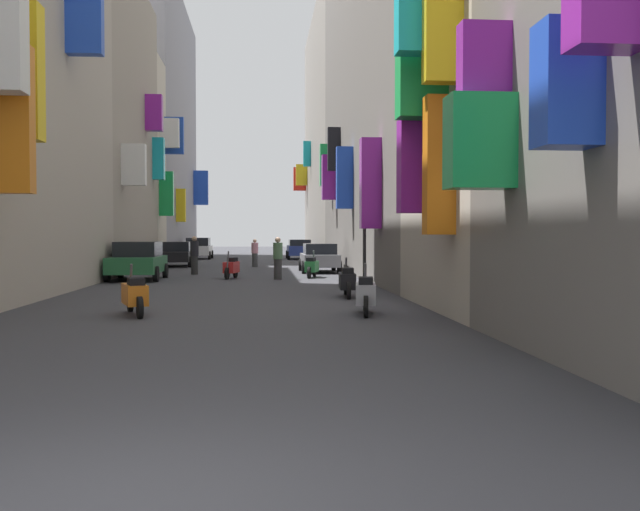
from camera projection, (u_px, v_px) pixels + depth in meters
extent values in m
plane|color=#38383D|center=(242.00, 271.00, 34.18)|extent=(140.00, 140.00, 0.00)
cube|color=orange|center=(2.00, 120.00, 14.32)|extent=(1.24, 0.42, 3.06)
cube|color=yellow|center=(21.00, 72.00, 16.00)|extent=(0.90, 0.61, 3.16)
cube|color=blue|center=(84.00, 7.00, 21.35)|extent=(1.09, 0.45, 2.94)
cube|color=#9E9384|center=(76.00, 124.00, 33.60)|extent=(6.00, 12.10, 14.35)
cube|color=white|center=(134.00, 165.00, 29.75)|extent=(1.01, 0.48, 1.77)
cube|color=purple|center=(154.00, 113.00, 35.90)|extent=(0.85, 0.57, 1.86)
cube|color=#19B2BF|center=(159.00, 159.00, 38.27)|extent=(0.62, 0.64, 2.30)
cube|color=#BCB29E|center=(111.00, 162.00, 41.43)|extent=(6.00, 3.57, 12.31)
cube|color=blue|center=(174.00, 136.00, 42.80)|extent=(1.18, 0.40, 2.27)
cube|color=green|center=(167.00, 194.00, 40.63)|extent=(0.82, 0.47, 2.60)
cube|color=white|center=(170.00, 133.00, 41.27)|extent=(1.07, 0.44, 1.73)
cube|color=yellow|center=(169.00, 132.00, 41.99)|extent=(0.74, 0.45, 1.55)
cube|color=gray|center=(144.00, 129.00, 53.10)|extent=(6.00, 20.08, 19.80)
cube|color=yellow|center=(181.00, 205.00, 48.68)|extent=(0.63, 0.58, 2.32)
cube|color=blue|center=(201.00, 188.00, 61.01)|extent=(1.27, 0.59, 3.01)
cube|color=green|center=(480.00, 142.00, 11.08)|extent=(1.05, 0.64, 1.50)
cube|color=purple|center=(484.00, 86.00, 11.23)|extent=(0.81, 0.40, 2.02)
cube|color=blue|center=(566.00, 85.00, 8.31)|extent=(0.70, 0.58, 1.50)
cube|color=green|center=(422.00, 49.00, 15.05)|extent=(1.06, 0.63, 3.02)
cube|color=yellow|center=(443.00, 5.00, 13.87)|extent=(0.76, 0.41, 3.10)
cube|color=orange|center=(439.00, 166.00, 14.47)|extent=(0.61, 0.47, 2.89)
cube|color=purple|center=(418.00, 167.00, 15.72)|extent=(0.90, 0.56, 2.11)
cube|color=slate|center=(414.00, 41.00, 31.92)|extent=(6.00, 23.86, 21.45)
cube|color=purple|center=(329.00, 177.00, 37.18)|extent=(0.78, 0.59, 2.41)
cube|color=black|center=(334.00, 149.00, 35.29)|extent=(0.65, 0.37, 2.21)
cube|color=green|center=(326.00, 165.00, 39.38)|extent=(0.70, 0.58, 2.36)
cube|color=purple|center=(371.00, 183.00, 23.35)|extent=(0.69, 0.51, 3.05)
cube|color=blue|center=(345.00, 178.00, 30.52)|extent=(0.72, 0.48, 2.72)
cube|color=gray|center=(351.00, 136.00, 54.14)|extent=(6.00, 20.69, 19.00)
cube|color=yellow|center=(302.00, 175.00, 61.10)|extent=(1.00, 0.62, 1.84)
cube|color=red|center=(300.00, 179.00, 62.97)|extent=(1.13, 0.41, 2.12)
cube|color=#19B2BF|center=(307.00, 154.00, 56.60)|extent=(0.61, 0.41, 2.05)
cube|color=slate|center=(319.00, 260.00, 33.20)|extent=(1.65, 3.98, 0.57)
cube|color=black|center=(320.00, 249.00, 32.99)|extent=(1.46, 2.23, 0.50)
cylinder|color=black|center=(301.00, 265.00, 34.45)|extent=(0.18, 0.60, 0.60)
cylinder|color=black|center=(334.00, 265.00, 34.58)|extent=(0.18, 0.60, 0.60)
cylinder|color=black|center=(304.00, 267.00, 31.83)|extent=(0.18, 0.60, 0.60)
cylinder|color=black|center=(339.00, 267.00, 31.97)|extent=(0.18, 0.60, 0.60)
cube|color=white|center=(198.00, 250.00, 51.20)|extent=(1.83, 3.94, 0.67)
cube|color=black|center=(198.00, 242.00, 51.37)|extent=(1.61, 2.21, 0.60)
cylinder|color=black|center=(209.00, 255.00, 49.99)|extent=(0.18, 0.60, 0.60)
cylinder|color=black|center=(184.00, 255.00, 49.83)|extent=(0.18, 0.60, 0.60)
cylinder|color=black|center=(212.00, 254.00, 52.58)|extent=(0.18, 0.60, 0.60)
cylinder|color=black|center=(188.00, 254.00, 52.43)|extent=(0.18, 0.60, 0.60)
cube|color=black|center=(177.00, 256.00, 39.38)|extent=(1.70, 4.27, 0.55)
cube|color=black|center=(178.00, 246.00, 39.58)|extent=(1.50, 2.39, 0.54)
cylinder|color=black|center=(190.00, 262.00, 38.06)|extent=(0.18, 0.60, 0.60)
cylinder|color=black|center=(159.00, 262.00, 37.92)|extent=(0.18, 0.60, 0.60)
cylinder|color=black|center=(195.00, 260.00, 40.86)|extent=(0.18, 0.60, 0.60)
cylinder|color=black|center=(166.00, 260.00, 40.72)|extent=(0.18, 0.60, 0.60)
cube|color=navy|center=(299.00, 250.00, 51.03)|extent=(1.71, 4.42, 0.68)
cube|color=black|center=(300.00, 243.00, 50.79)|extent=(1.51, 2.48, 0.45)
cylinder|color=black|center=(287.00, 254.00, 52.42)|extent=(0.18, 0.60, 0.60)
cylinder|color=black|center=(310.00, 254.00, 52.57)|extent=(0.18, 0.60, 0.60)
cylinder|color=black|center=(289.00, 256.00, 49.51)|extent=(0.18, 0.60, 0.60)
cylinder|color=black|center=(312.00, 256.00, 49.66)|extent=(0.18, 0.60, 0.60)
cube|color=#236638|center=(138.00, 264.00, 27.48)|extent=(1.83, 3.91, 0.62)
cube|color=black|center=(138.00, 249.00, 27.66)|extent=(1.61, 2.19, 0.59)
cylinder|color=black|center=(156.00, 274.00, 26.29)|extent=(0.18, 0.60, 0.60)
cylinder|color=black|center=(107.00, 274.00, 26.13)|extent=(0.18, 0.60, 0.60)
cylinder|color=black|center=(165.00, 271.00, 28.85)|extent=(0.18, 0.60, 0.60)
cylinder|color=black|center=(121.00, 271.00, 28.70)|extent=(0.18, 0.60, 0.60)
cube|color=orange|center=(135.00, 294.00, 15.43)|extent=(0.79, 1.25, 0.45)
cube|color=black|center=(136.00, 281.00, 15.22)|extent=(0.48, 0.63, 0.16)
cylinder|color=#4C4C51|center=(131.00, 278.00, 15.96)|extent=(0.14, 0.28, 0.68)
cylinder|color=black|center=(130.00, 301.00, 16.11)|extent=(0.25, 0.49, 0.48)
cylinder|color=black|center=(140.00, 308.00, 14.76)|extent=(0.25, 0.49, 0.48)
cube|color=black|center=(347.00, 281.00, 19.93)|extent=(0.52, 1.24, 0.45)
cube|color=black|center=(348.00, 271.00, 19.69)|extent=(0.36, 0.58, 0.16)
cylinder|color=#4C4C51|center=(346.00, 269.00, 20.52)|extent=(0.08, 0.28, 0.68)
cylinder|color=black|center=(346.00, 287.00, 20.69)|extent=(0.13, 0.49, 0.48)
cylinder|color=black|center=(349.00, 291.00, 19.18)|extent=(0.13, 0.49, 0.48)
cube|color=#ADADB2|center=(366.00, 293.00, 15.67)|extent=(0.60, 1.24, 0.45)
cube|color=black|center=(366.00, 281.00, 15.44)|extent=(0.39, 0.60, 0.16)
cylinder|color=#4C4C51|center=(365.00, 277.00, 16.26)|extent=(0.10, 0.28, 0.68)
cylinder|color=black|center=(365.00, 300.00, 16.42)|extent=(0.17, 0.49, 0.48)
cylinder|color=black|center=(366.00, 307.00, 14.94)|extent=(0.17, 0.49, 0.48)
cube|color=red|center=(231.00, 267.00, 28.27)|extent=(0.66, 1.11, 0.45)
cube|color=black|center=(233.00, 260.00, 28.46)|extent=(0.44, 0.62, 0.16)
cylinder|color=#4C4C51|center=(228.00, 260.00, 27.75)|extent=(0.12, 0.28, 0.68)
cylinder|color=black|center=(227.00, 274.00, 27.64)|extent=(0.20, 0.49, 0.48)
cylinder|color=black|center=(235.00, 272.00, 28.92)|extent=(0.20, 0.49, 0.48)
cube|color=#287F3D|center=(312.00, 266.00, 28.95)|extent=(0.68, 1.10, 0.45)
cube|color=black|center=(311.00, 259.00, 28.75)|extent=(0.45, 0.62, 0.16)
cylinder|color=#4C4C51|center=(314.00, 258.00, 29.45)|extent=(0.13, 0.28, 0.68)
cylinder|color=black|center=(314.00, 271.00, 29.59)|extent=(0.21, 0.49, 0.48)
cylinder|color=black|center=(309.00, 273.00, 28.33)|extent=(0.21, 0.49, 0.48)
cylinder|color=#3F3F3F|center=(255.00, 260.00, 38.63)|extent=(0.37, 0.37, 0.75)
cylinder|color=pink|center=(255.00, 248.00, 38.61)|extent=(0.45, 0.45, 0.60)
sphere|color=tan|center=(255.00, 241.00, 38.60)|extent=(0.20, 0.20, 0.20)
cylinder|color=#272727|center=(195.00, 265.00, 31.23)|extent=(0.44, 0.44, 0.84)
cylinder|color=black|center=(194.00, 249.00, 31.21)|extent=(0.52, 0.52, 0.66)
sphere|color=tan|center=(194.00, 239.00, 31.19)|extent=(0.23, 0.23, 0.23)
cylinder|color=#313131|center=(278.00, 269.00, 27.68)|extent=(0.37, 0.37, 0.82)
cylinder|color=#4C724C|center=(278.00, 251.00, 27.66)|extent=(0.44, 0.44, 0.65)
sphere|color=tan|center=(278.00, 240.00, 27.65)|extent=(0.22, 0.22, 0.22)
cylinder|color=#2D2D2D|center=(364.00, 230.00, 24.57)|extent=(0.12, 0.12, 3.91)
cube|color=black|center=(365.00, 165.00, 24.50)|extent=(0.26, 0.26, 0.75)
sphere|color=red|center=(365.00, 157.00, 24.35)|extent=(0.14, 0.14, 0.14)
sphere|color=orange|center=(365.00, 164.00, 24.36)|extent=(0.14, 0.14, 0.14)
sphere|color=green|center=(365.00, 171.00, 24.36)|extent=(0.14, 0.14, 0.14)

